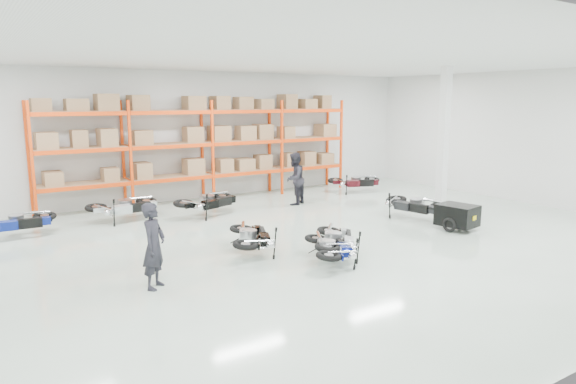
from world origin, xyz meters
TOP-DOWN VIEW (x-y plane):
  - room at (0.00, 0.00)m, footprint 18.00×18.00m
  - pallet_rack at (-0.00, 6.45)m, footprint 11.28×0.98m
  - structural_column at (5.20, 0.50)m, footprint 0.25×0.25m
  - moto_blue_centre at (-0.79, -1.71)m, footprint 1.36×1.75m
  - moto_silver_left at (-0.34, -1.37)m, footprint 1.67×1.81m
  - moto_black_far_left at (-1.84, -0.14)m, footprint 1.44×1.87m
  - moto_touring_right at (3.92, 0.40)m, footprint 1.22×1.94m
  - trailer at (3.92, -1.20)m, footprint 0.94×1.69m
  - moto_back_a at (-6.30, 4.42)m, footprint 1.78×0.94m
  - moto_back_b at (-3.39, 4.78)m, footprint 1.91×1.09m
  - moto_back_c at (-1.05, 4.10)m, footprint 2.03×1.40m
  - moto_back_d at (5.36, 4.78)m, footprint 1.96×1.50m
  - person_left at (-4.43, -1.05)m, footprint 0.70×0.70m
  - person_back at (2.12, 4.12)m, footprint 1.08×1.02m

SIDE VIEW (x-z plane):
  - trailer at x=3.92m, z-range 0.06..0.75m
  - moto_blue_centre at x=-0.79m, z-range -0.03..0.99m
  - moto_silver_left at x=-0.34m, z-range -0.03..1.04m
  - moto_black_far_left at x=-1.84m, z-range -0.03..1.06m
  - moto_back_a at x=-6.30m, z-range -0.03..1.10m
  - moto_back_d at x=5.36m, z-range -0.03..1.11m
  - moto_touring_right at x=3.92m, z-range -0.03..1.14m
  - moto_back_b at x=-3.39m, z-range -0.03..1.15m
  - moto_back_c at x=-1.05m, z-range -0.03..1.16m
  - person_left at x=-4.43m, z-range 0.00..1.64m
  - person_back at x=2.12m, z-range 0.00..1.77m
  - room at x=0.00m, z-range -6.75..11.25m
  - structural_column at x=5.20m, z-range 0.00..4.50m
  - pallet_rack at x=0.00m, z-range 0.45..4.07m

